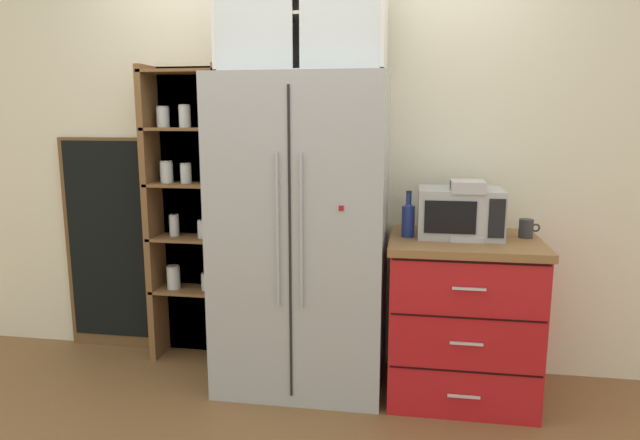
% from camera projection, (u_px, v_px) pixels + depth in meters
% --- Properties ---
extents(ground_plane, '(10.80, 10.80, 0.00)m').
position_uv_depth(ground_plane, '(302.00, 382.00, 3.24)').
color(ground_plane, brown).
extents(wall_back_cream, '(5.09, 0.10, 2.55)m').
position_uv_depth(wall_back_cream, '(314.00, 157.00, 3.40)').
color(wall_back_cream, silver).
rests_on(wall_back_cream, ground).
extents(refrigerator, '(0.92, 0.66, 1.74)m').
position_uv_depth(refrigerator, '(302.00, 235.00, 3.11)').
color(refrigerator, '#ADAFB5').
rests_on(refrigerator, ground).
extents(pantry_shelf_column, '(0.55, 0.26, 1.82)m').
position_uv_depth(pantry_shelf_column, '(192.00, 211.00, 3.48)').
color(pantry_shelf_column, brown).
rests_on(pantry_shelf_column, ground).
extents(counter_cabinet, '(0.79, 0.66, 0.88)m').
position_uv_depth(counter_cabinet, '(461.00, 317.00, 3.05)').
color(counter_cabinet, red).
rests_on(counter_cabinet, ground).
extents(microwave, '(0.44, 0.33, 0.26)m').
position_uv_depth(microwave, '(460.00, 212.00, 3.00)').
color(microwave, '#ADAFB5').
rests_on(microwave, counter_cabinet).
extents(coffee_maker, '(0.17, 0.20, 0.31)m').
position_uv_depth(coffee_maker, '(466.00, 209.00, 2.95)').
color(coffee_maker, '#B7B7BC').
rests_on(coffee_maker, counter_cabinet).
extents(mug_charcoal, '(0.11, 0.07, 0.10)m').
position_uv_depth(mug_charcoal, '(526.00, 228.00, 2.98)').
color(mug_charcoal, '#2D2D33').
rests_on(mug_charcoal, counter_cabinet).
extents(mug_cream, '(0.12, 0.09, 0.09)m').
position_uv_depth(mug_cream, '(465.00, 230.00, 2.97)').
color(mug_cream, silver).
rests_on(mug_cream, counter_cabinet).
extents(bottle_cobalt, '(0.07, 0.07, 0.25)m').
position_uv_depth(bottle_cobalt, '(408.00, 217.00, 2.99)').
color(bottle_cobalt, navy).
rests_on(bottle_cobalt, counter_cabinet).
extents(upper_cabinet, '(0.88, 0.32, 0.58)m').
position_uv_depth(upper_cabinet, '(303.00, 19.00, 2.95)').
color(upper_cabinet, silver).
rests_on(upper_cabinet, refrigerator).
extents(chalkboard_menu, '(0.60, 0.04, 1.39)m').
position_uv_depth(chalkboard_menu, '(109.00, 244.00, 3.65)').
color(chalkboard_menu, brown).
rests_on(chalkboard_menu, ground).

